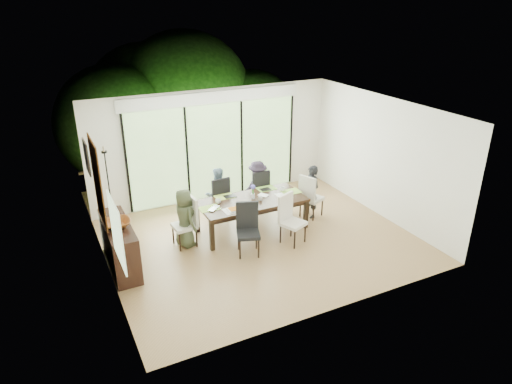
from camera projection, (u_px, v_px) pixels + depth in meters
name	position (u px, v px, depth m)	size (l,w,h in m)	color
floor	(261.00, 241.00, 9.38)	(6.00, 5.00, 0.01)	brown
ceiling	(262.00, 111.00, 8.31)	(6.00, 5.00, 0.01)	white
wall_back	(214.00, 145.00, 10.91)	(6.00, 0.02, 2.70)	white
wall_front	(338.00, 236.00, 6.78)	(6.00, 0.02, 2.70)	silver
wall_left	(102.00, 210.00, 7.62)	(0.02, 5.00, 2.70)	silver
wall_right	(383.00, 158.00, 10.07)	(0.02, 5.00, 2.70)	beige
glass_doors	(215.00, 152.00, 10.94)	(4.20, 0.02, 2.30)	#598C3F
blinds_header	(213.00, 97.00, 10.41)	(4.40, 0.06, 0.28)	white
mullion_a	(127.00, 165.00, 10.07)	(0.05, 0.04, 2.30)	black
mullion_b	(187.00, 156.00, 10.64)	(0.05, 0.04, 2.30)	black
mullion_c	(242.00, 148.00, 11.21)	(0.05, 0.04, 2.30)	black
mullion_d	(291.00, 140.00, 11.79)	(0.05, 0.04, 2.30)	black
side_window	(117.00, 232.00, 6.59)	(0.02, 0.90, 1.00)	#8CAD7F
deck	(204.00, 186.00, 12.20)	(6.00, 1.80, 0.10)	#533523
rail_top	(193.00, 156.00, 12.62)	(6.00, 0.08, 0.06)	brown
foliage_left	(116.00, 124.00, 12.35)	(3.20, 3.20, 3.20)	#14380F
foliage_mid	(186.00, 99.00, 13.60)	(4.00, 4.00, 4.00)	#14380F
foliage_right	(251.00, 116.00, 13.89)	(2.80, 2.80, 2.80)	#14380F
foliage_far	(147.00, 104.00, 13.84)	(3.60, 3.60, 3.60)	#14380F
table_top	(252.00, 201.00, 9.57)	(2.25, 1.03, 0.06)	black
table_apron	(252.00, 205.00, 9.61)	(2.06, 0.84, 0.09)	black
table_leg_fl	(212.00, 236.00, 8.92)	(0.08, 0.08, 0.65)	black
table_leg_fr	(306.00, 214.00, 9.80)	(0.08, 0.08, 0.65)	black
table_leg_bl	(197.00, 218.00, 9.63)	(0.08, 0.08, 0.65)	black
table_leg_br	(286.00, 199.00, 10.51)	(0.08, 0.08, 0.65)	black
chair_left_end	(184.00, 222.00, 9.03)	(0.43, 0.43, 1.03)	white
chair_right_end	(312.00, 195.00, 10.25)	(0.43, 0.43, 1.03)	silver
chair_far_left	(217.00, 197.00, 10.15)	(0.43, 0.43, 1.03)	black
chair_far_right	(257.00, 189.00, 10.56)	(0.43, 0.43, 1.03)	black
chair_near_left	(248.00, 230.00, 8.72)	(0.43, 0.43, 1.03)	black
chair_near_right	(293.00, 220.00, 9.13)	(0.43, 0.43, 1.03)	white
person_left_end	(185.00, 218.00, 9.00)	(0.56, 0.35, 1.21)	#434C33
person_right_end	(311.00, 192.00, 10.20)	(0.56, 0.35, 1.21)	black
person_far_left	(217.00, 194.00, 10.10)	(0.56, 0.35, 1.21)	#7593AA
person_far_right	(258.00, 186.00, 10.51)	(0.56, 0.35, 1.21)	black
placemat_left	(209.00, 208.00, 9.17)	(0.41, 0.30, 0.01)	#80A43A
placemat_right	(291.00, 192.00, 9.95)	(0.41, 0.30, 0.01)	#8AB540
placemat_far_l	(225.00, 197.00, 9.71)	(0.41, 0.30, 0.01)	#A3C044
placemat_far_r	(266.00, 188.00, 10.11)	(0.41, 0.30, 0.01)	#81B841
placemat_paper	(234.00, 210.00, 9.09)	(0.41, 0.30, 0.01)	white
tablet_far_l	(230.00, 196.00, 9.70)	(0.24, 0.17, 0.01)	black
tablet_far_r	(265.00, 189.00, 10.05)	(0.22, 0.16, 0.01)	black
papers	(282.00, 195.00, 9.81)	(0.28, 0.21, 0.00)	white
platter_base	(234.00, 210.00, 9.08)	(0.24, 0.24, 0.02)	white
platter_snacks	(234.00, 209.00, 9.08)	(0.19, 0.19, 0.01)	#CA6B17
vase	(253.00, 196.00, 9.60)	(0.07, 0.07, 0.11)	silver
hyacinth_stems	(253.00, 191.00, 9.56)	(0.04, 0.04, 0.15)	#337226
hyacinth_blooms	(253.00, 187.00, 9.52)	(0.10, 0.10, 0.10)	#5B51CA
laptop	(216.00, 209.00, 9.13)	(0.31, 0.20, 0.02)	silver
cup_a	(218.00, 201.00, 9.38)	(0.12, 0.12, 0.09)	white
cup_b	(260.00, 198.00, 9.52)	(0.09, 0.09, 0.09)	white
cup_c	(283.00, 189.00, 9.95)	(0.12, 0.12, 0.09)	white
book	(261.00, 196.00, 9.70)	(0.15, 0.21, 0.02)	white
sideboard	(120.00, 246.00, 8.33)	(0.44, 1.57, 0.88)	black
bowl	(117.00, 223.00, 8.05)	(0.47, 0.47, 0.11)	brown
candlestick_base	(113.00, 215.00, 8.43)	(0.10, 0.10, 0.04)	black
candlestick_shaft	(109.00, 184.00, 8.19)	(0.02, 0.02, 1.23)	black
candlestick_pan	(104.00, 152.00, 7.95)	(0.10, 0.10, 0.03)	black
candle	(104.00, 149.00, 7.92)	(0.04, 0.04, 0.10)	silver
tapestry	(97.00, 182.00, 7.83)	(0.02, 1.00, 1.50)	brown
art_frame	(87.00, 157.00, 8.88)	(0.03, 0.55, 0.65)	black
art_canvas	(88.00, 157.00, 8.88)	(0.01, 0.45, 0.55)	#1A5155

